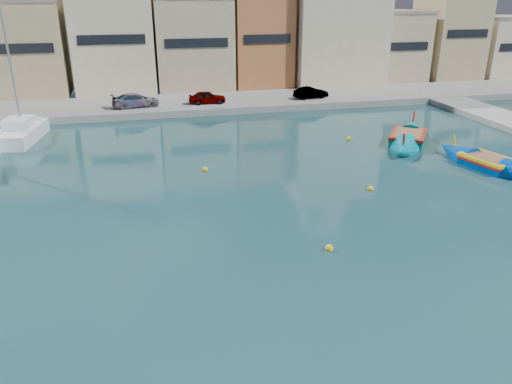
{
  "coord_description": "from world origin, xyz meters",
  "views": [
    {
      "loc": [
        -12.2,
        -15.46,
        10.29
      ],
      "look_at": [
        -6.97,
        6.0,
        1.4
      ],
      "focal_mm": 35.0,
      "sensor_mm": 36.0,
      "label": 1
    }
  ],
  "objects": [
    {
      "name": "north_quay",
      "position": [
        0.0,
        32.0,
        0.3
      ],
      "size": [
        80.0,
        8.0,
        0.6
      ],
      "primitive_type": "cube",
      "color": "gray",
      "rests_on": "ground"
    },
    {
      "name": "mooring_buoys",
      "position": [
        1.31,
        7.09,
        0.08
      ],
      "size": [
        22.15,
        21.91,
        0.36
      ],
      "color": "yellow",
      "rests_on": "ground"
    },
    {
      "name": "north_townhouses",
      "position": [
        6.68,
        39.36,
        5.0
      ],
      "size": [
        83.2,
        7.87,
        10.19
      ],
      "color": "tan",
      "rests_on": "ground"
    },
    {
      "name": "luzzu_cyan_mid",
      "position": [
        6.9,
        16.09,
        0.3
      ],
      "size": [
        7.35,
        9.07,
        2.82
      ],
      "color": "#008C9F",
      "rests_on": "ground"
    },
    {
      "name": "church_block",
      "position": [
        10.0,
        40.0,
        8.41
      ],
      "size": [
        10.0,
        10.0,
        19.1
      ],
      "color": "beige",
      "rests_on": "ground"
    },
    {
      "name": "luzzu_green",
      "position": [
        8.95,
        9.88,
        0.27
      ],
      "size": [
        3.86,
        8.18,
        2.5
      ],
      "color": "#0043A8",
      "rests_on": "ground"
    },
    {
      "name": "parked_cars",
      "position": [
        -6.32,
        30.5,
        1.19
      ],
      "size": [
        20.62,
        2.42,
        1.22
      ],
      "color": "#4C1919",
      "rests_on": "north_quay"
    },
    {
      "name": "yacht_north",
      "position": [
        -20.38,
        25.26,
        0.45
      ],
      "size": [
        3.66,
        8.79,
        11.38
      ],
      "color": "white",
      "rests_on": "ground"
    },
    {
      "name": "ground",
      "position": [
        0.0,
        0.0,
        0.0
      ],
      "size": [
        160.0,
        160.0,
        0.0
      ],
      "primitive_type": "plane",
      "color": "#15333F",
      "rests_on": "ground"
    }
  ]
}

